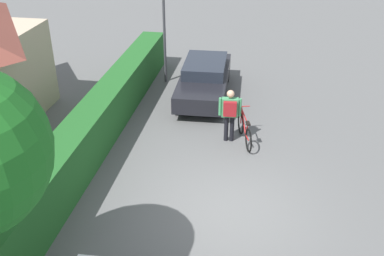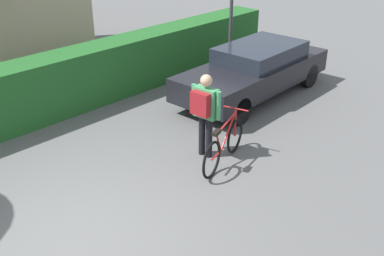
{
  "view_description": "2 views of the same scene",
  "coord_description": "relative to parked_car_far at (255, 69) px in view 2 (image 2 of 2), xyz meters",
  "views": [
    {
      "loc": [
        -8.48,
        -0.54,
        6.89
      ],
      "look_at": [
        1.89,
        1.18,
        1.11
      ],
      "focal_mm": 41.65,
      "sensor_mm": 36.0,
      "label": 1
    },
    {
      "loc": [
        -2.66,
        -5.06,
        4.54
      ],
      "look_at": [
        2.9,
        0.25,
        0.75
      ],
      "focal_mm": 43.77,
      "sensor_mm": 36.0,
      "label": 2
    }
  ],
  "objects": [
    {
      "name": "ground_plane",
      "position": [
        -6.46,
        -1.48,
        -0.69
      ],
      "size": [
        60.0,
        60.0,
        0.0
      ],
      "primitive_type": "plane",
      "color": "#565656"
    },
    {
      "name": "parked_car_far",
      "position": [
        0.0,
        0.0,
        0.0
      ],
      "size": [
        4.57,
        1.82,
        1.28
      ],
      "color": "black",
      "rests_on": "ground"
    },
    {
      "name": "bicycle",
      "position": [
        -3.16,
        -1.67,
        -0.31
      ],
      "size": [
        1.71,
        0.66,
        0.95
      ],
      "color": "black",
      "rests_on": "ground"
    },
    {
      "name": "person_rider",
      "position": [
        -3.19,
        -1.2,
        0.32
      ],
      "size": [
        0.37,
        0.67,
        1.67
      ],
      "color": "black",
      "rests_on": "ground"
    }
  ]
}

